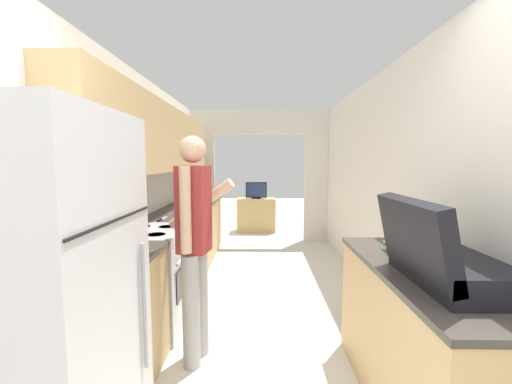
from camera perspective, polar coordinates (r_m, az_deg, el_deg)
The scene contains 13 objects.
wall_left at distance 3.48m, azimuth -20.75°, elevation 4.58°, with size 0.38×7.55×2.50m.
wall_right at distance 3.11m, azimuth 25.92°, elevation -0.32°, with size 0.06×7.55×2.50m.
wall_far_with_doorway at distance 6.01m, azimuth 0.62°, elevation 4.77°, with size 3.02×0.06×2.50m.
counter_left at distance 4.26m, azimuth -13.41°, elevation -9.23°, with size 0.62×3.93×0.91m.
counter_right at distance 2.33m, azimuth 28.25°, elevation -22.86°, with size 0.62×1.49×0.91m.
refrigerator at distance 1.83m, azimuth -33.68°, elevation -16.30°, with size 0.71×0.80×1.78m.
range_oven at distance 3.17m, azimuth -18.75°, elevation -14.58°, with size 0.66×0.74×1.05m.
person at distance 2.43m, azimuth -11.13°, elevation -8.96°, with size 0.55×0.42×1.73m.
suitcase at distance 1.89m, azimuth 30.30°, elevation -10.33°, with size 0.48×0.67×0.44m.
book_stack at distance 2.38m, azimuth 25.94°, elevation -9.44°, with size 0.25×0.31×0.06m.
tv_cabinet at distance 6.88m, azimuth 0.05°, elevation -4.17°, with size 0.83×0.42×0.73m.
television at distance 6.77m, azimuth 0.04°, elevation 0.27°, with size 0.46×0.16×0.36m.
knife at distance 3.52m, azimuth -16.83°, elevation -4.76°, with size 0.04×0.32×0.02m.
Camera 1 is at (0.02, -0.82, 1.54)m, focal length 22.00 mm.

